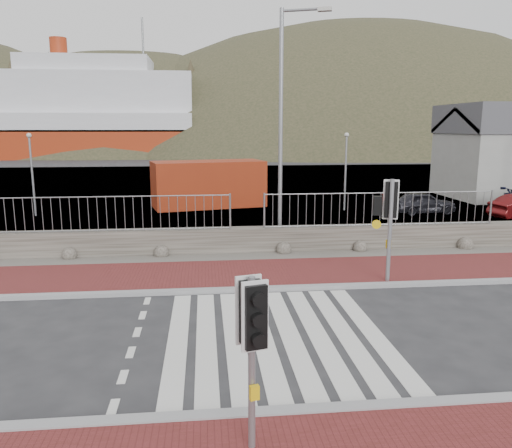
{
  "coord_description": "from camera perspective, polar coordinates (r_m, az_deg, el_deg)",
  "views": [
    {
      "loc": [
        -1.47,
        -9.97,
        4.42
      ],
      "look_at": [
        -0.12,
        3.0,
        1.87
      ],
      "focal_mm": 35.0,
      "sensor_mm": 36.0,
      "label": 1
    }
  ],
  "objects": [
    {
      "name": "gravel_strip",
      "position": [
        17.1,
        -0.8,
        -3.82
      ],
      "size": [
        40.0,
        1.5,
        0.06
      ],
      "primitive_type": "cube",
      "color": "#59544C",
      "rests_on": "ground"
    },
    {
      "name": "ground",
      "position": [
        11.0,
        2.32,
        -12.65
      ],
      "size": [
        220.0,
        220.0,
        0.0
      ],
      "primitive_type": "plane",
      "color": "#28282B",
      "rests_on": "ground"
    },
    {
      "name": "car_a",
      "position": [
        27.17,
        18.52,
        2.32
      ],
      "size": [
        3.42,
        1.6,
        1.13
      ],
      "primitive_type": "imported",
      "rotation": [
        0.0,
        0.0,
        1.65
      ],
      "color": "black",
      "rests_on": "ground"
    },
    {
      "name": "traffic_signal_far",
      "position": [
        14.43,
        15.01,
        1.7
      ],
      "size": [
        0.74,
        0.37,
        3.0
      ],
      "rotation": [
        0.0,
        0.0,
        2.91
      ],
      "color": "gray",
      "rests_on": "ground"
    },
    {
      "name": "stone_wall",
      "position": [
        17.78,
        -1.04,
        -1.85
      ],
      "size": [
        40.0,
        0.6,
        0.9
      ],
      "primitive_type": "cube",
      "color": "#444038",
      "rests_on": "ground"
    },
    {
      "name": "kerb_near",
      "position": [
        8.35,
        5.46,
        -20.55
      ],
      "size": [
        40.0,
        0.25,
        0.12
      ],
      "primitive_type": "cube",
      "color": "gray",
      "rests_on": "ground"
    },
    {
      "name": "traffic_signal_near",
      "position": [
        6.7,
        -0.5,
        -11.8
      ],
      "size": [
        0.4,
        0.3,
        2.53
      ],
      "rotation": [
        0.0,
        0.0,
        0.25
      ],
      "color": "gray",
      "rests_on": "ground"
    },
    {
      "name": "shipping_container",
      "position": [
        28.17,
        -5.46,
        4.59
      ],
      "size": [
        6.53,
        3.87,
        2.54
      ],
      "primitive_type": "cube",
      "rotation": [
        0.0,
        0.0,
        0.23
      ],
      "color": "#9D3011",
      "rests_on": "ground"
    },
    {
      "name": "streetlight",
      "position": [
        18.25,
        3.3,
        12.08
      ],
      "size": [
        1.73,
        0.76,
        8.45
      ],
      "rotation": [
        0.0,
        0.0,
        -0.35
      ],
      "color": "gray",
      "rests_on": "ground"
    },
    {
      "name": "kerb_far",
      "position": [
        13.76,
        0.52,
        -7.46
      ],
      "size": [
        40.0,
        0.25,
        0.12
      ],
      "primitive_type": "cube",
      "color": "gray",
      "rests_on": "ground"
    },
    {
      "name": "railing",
      "position": [
        17.37,
        -1.01,
        2.45
      ],
      "size": [
        18.07,
        0.07,
        1.22
      ],
      "color": "gray",
      "rests_on": "stone_wall"
    },
    {
      "name": "zebra_crossing",
      "position": [
        11.0,
        2.32,
        -12.62
      ],
      "size": [
        4.62,
        5.6,
        0.01
      ],
      "color": "silver",
      "rests_on": "ground"
    },
    {
      "name": "quay",
      "position": [
        38.15,
        -3.7,
        4.38
      ],
      "size": [
        120.0,
        40.0,
        0.5
      ],
      "primitive_type": "cube",
      "color": "#4C4C4F",
      "rests_on": "ground"
    },
    {
      "name": "sidewalk_far",
      "position": [
        15.19,
        -0.12,
        -5.71
      ],
      "size": [
        40.0,
        3.0,
        0.08
      ],
      "primitive_type": "cube",
      "color": "maroon",
      "rests_on": "ground"
    },
    {
      "name": "ferry",
      "position": [
        81.25,
        -22.95,
        10.87
      ],
      "size": [
        50.0,
        16.0,
        20.0
      ],
      "color": "maroon",
      "rests_on": "ground"
    },
    {
      "name": "hills_backdrop",
      "position": [
        101.98,
        -1.11,
        -4.57
      ],
      "size": [
        254.0,
        90.0,
        100.0
      ],
      "color": "#2B301D",
      "rests_on": "ground"
    },
    {
      "name": "water",
      "position": [
        73.01,
        -4.82,
        7.55
      ],
      "size": [
        220.0,
        50.0,
        0.05
      ],
      "primitive_type": "cube",
      "color": "#3F4C54",
      "rests_on": "ground"
    }
  ]
}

